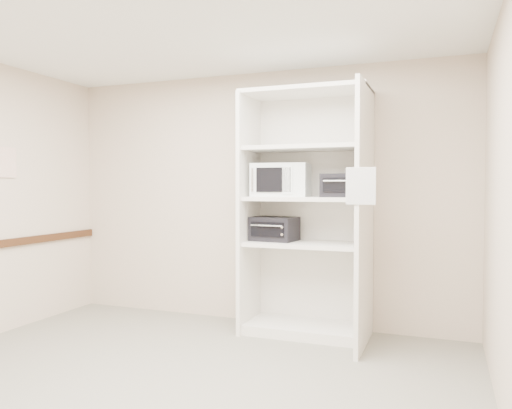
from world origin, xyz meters
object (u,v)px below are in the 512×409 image
(shelving_unit, at_px, (311,221))
(toaster_oven_upper, at_px, (343,185))
(toaster_oven_lower, at_px, (275,229))
(microwave, at_px, (281,180))

(shelving_unit, distance_m, toaster_oven_upper, 0.49)
(shelving_unit, height_order, toaster_oven_lower, shelving_unit)
(microwave, xyz_separation_m, toaster_oven_lower, (-0.06, -0.03, -0.50))
(shelving_unit, xyz_separation_m, toaster_oven_lower, (-0.38, 0.01, -0.09))
(toaster_oven_lower, bearing_deg, microwave, 33.03)
(shelving_unit, height_order, toaster_oven_upper, shelving_unit)
(shelving_unit, bearing_deg, microwave, 171.83)
(toaster_oven_upper, xyz_separation_m, toaster_oven_lower, (-0.71, 0.08, -0.44))
(shelving_unit, xyz_separation_m, microwave, (-0.32, 0.05, 0.41))
(toaster_oven_lower, bearing_deg, toaster_oven_upper, 0.48)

